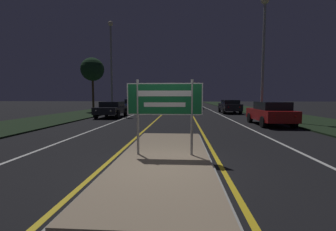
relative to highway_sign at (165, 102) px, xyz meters
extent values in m
plane|color=black|center=(0.00, -0.77, -1.59)|extent=(160.00, 160.00, 0.00)
cube|color=#999993|center=(0.00, 0.00, -1.57)|extent=(2.57, 7.51, 0.05)
cube|color=gray|center=(0.00, 0.00, -1.54)|extent=(2.45, 7.39, 0.10)
cube|color=black|center=(-9.50, 19.23, -1.55)|extent=(5.00, 100.00, 0.08)
cube|color=black|center=(9.50, 19.23, -1.55)|extent=(5.00, 100.00, 0.08)
cube|color=gold|center=(-1.48, 24.23, -1.59)|extent=(0.12, 70.00, 0.01)
cube|color=gold|center=(1.48, 24.23, -1.59)|extent=(0.12, 70.00, 0.01)
cube|color=silver|center=(-4.20, 24.23, -1.59)|extent=(0.12, 70.00, 0.01)
cube|color=silver|center=(4.20, 24.23, -1.59)|extent=(0.12, 70.00, 0.01)
cube|color=silver|center=(-7.20, 24.23, -1.59)|extent=(0.10, 70.00, 0.01)
cube|color=silver|center=(7.20, 24.23, -1.59)|extent=(0.10, 70.00, 0.01)
cylinder|color=#9E9E99|center=(-0.77, 0.00, -0.43)|extent=(0.07, 0.07, 2.13)
cylinder|color=#9E9E99|center=(0.77, 0.00, -0.43)|extent=(0.07, 0.07, 2.13)
cube|color=#146033|center=(0.00, 0.00, 0.09)|extent=(2.13, 0.04, 0.89)
cube|color=white|center=(0.00, -0.02, 0.09)|extent=(2.13, 0.00, 0.89)
cube|color=#146033|center=(0.00, -0.02, 0.09)|extent=(2.06, 0.01, 0.84)
cube|color=white|center=(0.00, -0.02, 0.25)|extent=(1.49, 0.01, 0.16)
cube|color=white|center=(0.00, -0.02, -0.07)|extent=(1.17, 0.01, 0.12)
cylinder|color=#9E9E99|center=(-6.41, 15.45, 2.70)|extent=(0.18, 0.18, 8.59)
sphere|color=beige|center=(-6.41, 15.45, 7.14)|extent=(0.48, 0.48, 0.48)
cylinder|color=#9E9E99|center=(6.28, 10.49, 2.59)|extent=(0.18, 0.18, 8.36)
sphere|color=beige|center=(6.28, 10.49, 6.95)|extent=(0.60, 0.60, 0.60)
cube|color=maroon|center=(5.91, 7.89, -0.95)|extent=(1.75, 4.06, 0.64)
cube|color=black|center=(5.91, 7.65, -0.39)|extent=(1.54, 2.11, 0.48)
sphere|color=red|center=(5.37, 5.88, -0.87)|extent=(0.14, 0.14, 0.14)
sphere|color=red|center=(6.45, 5.88, -0.87)|extent=(0.14, 0.14, 0.14)
cylinder|color=black|center=(5.08, 9.15, -1.27)|extent=(0.22, 0.65, 0.65)
cylinder|color=black|center=(6.75, 9.15, -1.27)|extent=(0.22, 0.65, 0.65)
cylinder|color=black|center=(5.08, 6.63, -1.27)|extent=(0.22, 0.65, 0.65)
cylinder|color=black|center=(6.75, 6.63, -1.27)|extent=(0.22, 0.65, 0.65)
cube|color=black|center=(5.53, 17.97, -0.93)|extent=(1.73, 4.27, 0.69)
cube|color=black|center=(5.53, 17.71, -0.38)|extent=(1.52, 2.22, 0.41)
sphere|color=red|center=(5.00, 15.85, -0.84)|extent=(0.14, 0.14, 0.14)
sphere|color=red|center=(6.07, 15.85, -0.84)|extent=(0.14, 0.14, 0.14)
cylinder|color=black|center=(4.71, 19.29, -1.27)|extent=(0.22, 0.64, 0.64)
cylinder|color=black|center=(6.36, 19.29, -1.27)|extent=(0.22, 0.64, 0.64)
cylinder|color=black|center=(4.71, 16.64, -1.27)|extent=(0.22, 0.64, 0.64)
cylinder|color=black|center=(6.36, 16.64, -1.27)|extent=(0.22, 0.64, 0.64)
cube|color=navy|center=(2.50, 27.98, -0.95)|extent=(1.78, 4.61, 0.57)
cube|color=black|center=(2.50, 27.71, -0.40)|extent=(1.56, 2.40, 0.54)
sphere|color=red|center=(1.95, 25.70, -0.88)|extent=(0.14, 0.14, 0.14)
sphere|color=red|center=(3.05, 25.70, -0.88)|extent=(0.14, 0.14, 0.14)
cylinder|color=black|center=(1.65, 29.41, -1.24)|extent=(0.22, 0.72, 0.72)
cylinder|color=black|center=(3.35, 29.41, -1.24)|extent=(0.22, 0.72, 0.72)
cylinder|color=black|center=(1.65, 26.55, -1.24)|extent=(0.22, 0.72, 0.72)
cylinder|color=black|center=(3.35, 26.55, -1.24)|extent=(0.22, 0.72, 0.72)
cube|color=black|center=(-5.52, 12.45, -0.97)|extent=(1.85, 4.05, 0.55)
cube|color=black|center=(-5.52, 12.70, -0.48)|extent=(1.62, 2.11, 0.43)
sphere|color=white|center=(-6.09, 10.45, -0.90)|extent=(0.14, 0.14, 0.14)
sphere|color=white|center=(-4.95, 10.45, -0.90)|extent=(0.14, 0.14, 0.14)
cylinder|color=black|center=(-6.40, 11.20, -1.24)|extent=(0.22, 0.70, 0.70)
cylinder|color=black|center=(-4.63, 11.20, -1.24)|extent=(0.22, 0.70, 0.70)
cylinder|color=black|center=(-6.40, 13.71, -1.24)|extent=(0.22, 0.70, 0.70)
cylinder|color=black|center=(-4.63, 13.71, -1.24)|extent=(0.22, 0.70, 0.70)
cube|color=navy|center=(-5.55, 20.86, -0.97)|extent=(1.79, 4.56, 0.58)
cube|color=black|center=(-5.55, 21.13, -0.41)|extent=(1.58, 2.37, 0.53)
sphere|color=white|center=(-6.10, 18.60, -0.89)|extent=(0.14, 0.14, 0.14)
sphere|color=white|center=(-4.99, 18.60, -0.89)|extent=(0.14, 0.14, 0.14)
cylinder|color=black|center=(-6.40, 19.44, -1.26)|extent=(0.22, 0.68, 0.68)
cylinder|color=black|center=(-4.69, 19.44, -1.26)|extent=(0.22, 0.68, 0.68)
cylinder|color=black|center=(-6.40, 22.27, -1.26)|extent=(0.22, 0.68, 0.68)
cylinder|color=black|center=(-4.69, 22.27, -1.26)|extent=(0.22, 0.68, 0.68)
cylinder|color=#4C3823|center=(-9.71, 18.91, 0.58)|extent=(0.24, 0.24, 4.19)
sphere|color=#19381E|center=(-9.71, 18.91, 3.26)|extent=(2.61, 2.61, 2.61)
camera|label=1|loc=(0.49, -6.28, 0.15)|focal=24.00mm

